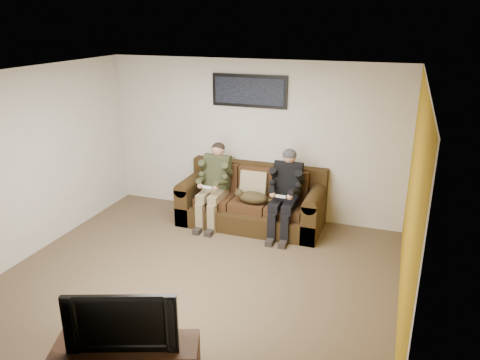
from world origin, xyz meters
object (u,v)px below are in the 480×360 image
at_px(sofa, 253,202).
at_px(person_right, 286,188).
at_px(framed_poster, 249,91).
at_px(person_left, 215,180).
at_px(cat, 252,197).
at_px(television, 123,317).

relative_size(sofa, person_right, 1.73).
distance_m(sofa, framed_poster, 1.80).
xyz_separation_m(person_left, cat, (0.66, -0.09, -0.18)).
bearing_deg(television, person_right, 60.64).
xyz_separation_m(person_left, framed_poster, (0.39, 0.58, 1.36)).
xyz_separation_m(framed_poster, television, (0.21, -4.17, -1.40)).
bearing_deg(person_right, person_left, -179.98).
xyz_separation_m(person_right, framed_poster, (-0.79, 0.58, 1.35)).
relative_size(person_right, television, 1.33).
height_order(framed_poster, television, framed_poster).
bearing_deg(person_left, television, -80.56).
relative_size(sofa, cat, 3.47).
bearing_deg(sofa, person_left, -161.98).
height_order(person_right, framed_poster, framed_poster).
bearing_deg(framed_poster, television, -87.14).
distance_m(person_left, cat, 0.69).
bearing_deg(framed_poster, person_right, -36.11).
bearing_deg(television, person_left, 79.28).
distance_m(person_right, cat, 0.56).
distance_m(cat, framed_poster, 1.70).
relative_size(sofa, framed_poster, 1.83).
distance_m(person_left, framed_poster, 1.53).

